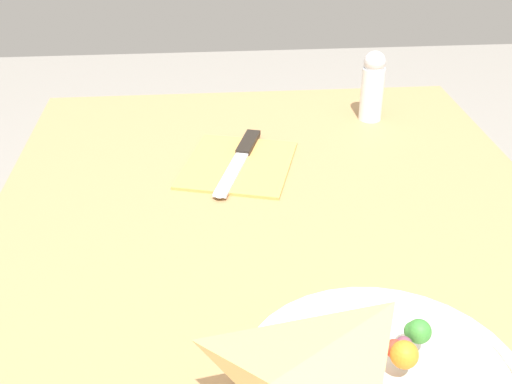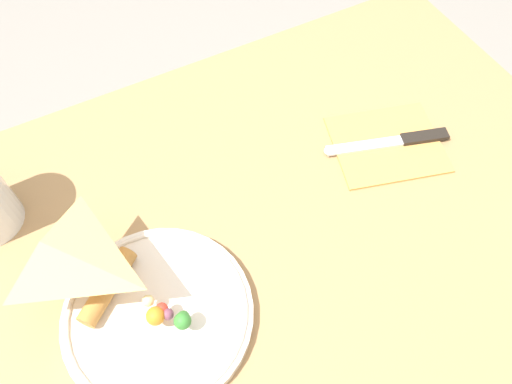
# 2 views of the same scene
# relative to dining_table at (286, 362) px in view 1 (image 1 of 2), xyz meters

# --- Properties ---
(dining_table) EXTENTS (1.02, 0.66, 0.71)m
(dining_table) POSITION_rel_dining_table_xyz_m (0.00, 0.00, 0.00)
(dining_table) COLOR #A87F51
(dining_table) RESTS_ON ground_plane
(plate_pizza) EXTENTS (0.23, 0.23, 0.05)m
(plate_pizza) POSITION_rel_dining_table_xyz_m (0.16, 0.05, 0.13)
(plate_pizza) COLOR silver
(plate_pizza) RESTS_ON dining_table
(napkin_folded) EXTENTS (0.19, 0.17, 0.00)m
(napkin_folded) POSITION_rel_dining_table_xyz_m (-0.24, -0.04, 0.12)
(napkin_folded) COLOR #E59E4C
(napkin_folded) RESTS_ON dining_table
(butter_knife) EXTENTS (0.19, 0.08, 0.01)m
(butter_knife) POSITION_rel_dining_table_xyz_m (-0.25, -0.03, 0.13)
(butter_knife) COLOR black
(butter_knife) RESTS_ON napkin_folded
(salt_shaker) EXTENTS (0.03, 0.03, 0.11)m
(salt_shaker) POSITION_rel_dining_table_xyz_m (-0.38, 0.18, 0.17)
(salt_shaker) COLOR white
(salt_shaker) RESTS_ON dining_table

